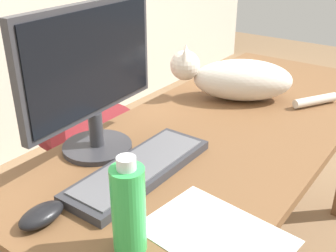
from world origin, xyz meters
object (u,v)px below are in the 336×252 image
(keyboard, at_px, (140,169))
(computer_mouse, at_px, (42,215))
(cat, at_px, (236,78))
(water_bottle, at_px, (129,208))
(office_chair, at_px, (76,148))
(monitor, at_px, (92,75))

(keyboard, xyz_separation_m, computer_mouse, (-0.28, 0.05, 0.00))
(keyboard, distance_m, computer_mouse, 0.28)
(keyboard, xyz_separation_m, cat, (0.61, 0.04, 0.07))
(computer_mouse, xyz_separation_m, water_bottle, (0.05, -0.21, 0.08))
(keyboard, bearing_deg, office_chair, 61.95)
(office_chair, bearing_deg, computer_mouse, -135.17)
(monitor, height_order, cat, monitor)
(office_chair, distance_m, keyboard, 0.84)
(office_chair, distance_m, water_bottle, 1.11)
(computer_mouse, relative_size, water_bottle, 0.53)
(water_bottle, bearing_deg, office_chair, 55.15)
(office_chair, bearing_deg, cat, -69.12)
(monitor, xyz_separation_m, water_bottle, (-0.25, -0.34, -0.13))
(computer_mouse, height_order, water_bottle, water_bottle)
(monitor, xyz_separation_m, computer_mouse, (-0.31, -0.13, -0.21))
(cat, bearing_deg, monitor, 166.58)
(keyboard, distance_m, cat, 0.62)
(cat, bearing_deg, office_chair, 110.88)
(monitor, bearing_deg, water_bottle, -126.41)
(office_chair, bearing_deg, water_bottle, -124.85)
(cat, bearing_deg, keyboard, -175.97)
(keyboard, bearing_deg, cat, 4.03)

